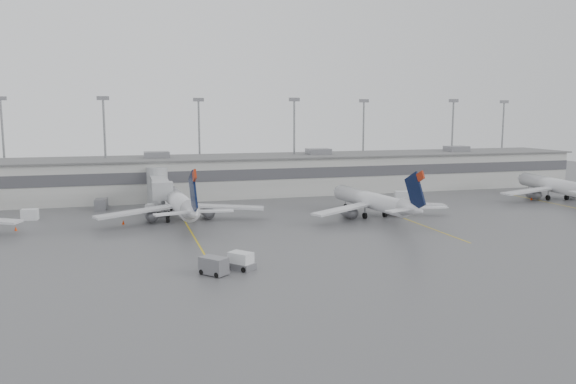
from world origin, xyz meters
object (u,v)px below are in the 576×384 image
object	(u,v)px
jet_mid_right	(374,201)
baggage_tug	(241,263)
jet_mid_left	(180,203)
jet_far_right	(557,185)

from	to	relation	value
jet_mid_right	baggage_tug	xyz separation A→B (m)	(-27.56, -24.55, -2.06)
jet_mid_left	jet_mid_right	world-z (taller)	jet_mid_left
jet_mid_left	jet_mid_right	bearing A→B (deg)	-13.93
jet_far_right	baggage_tug	size ratio (longest dim) A/B	8.26
jet_mid_right	baggage_tug	world-z (taller)	jet_mid_right
jet_mid_right	baggage_tug	size ratio (longest dim) A/B	8.03
jet_mid_left	baggage_tug	world-z (taller)	jet_mid_left
baggage_tug	jet_mid_left	bearing A→B (deg)	56.72
jet_mid_left	jet_far_right	bearing A→B (deg)	-2.20
jet_mid_right	jet_far_right	bearing A→B (deg)	2.99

